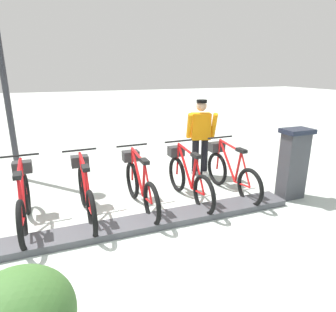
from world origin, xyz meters
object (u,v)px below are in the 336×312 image
bike_docked_2 (140,184)px  worker_near_rack (201,135)px  bike_docked_0 (230,171)px  bike_docked_3 (85,191)px  payment_kiosk (293,163)px  bike_docked_4 (24,200)px  bike_docked_1 (187,177)px  lamp_post (0,50)px

bike_docked_2 → worker_near_rack: (1.07, -1.67, 0.48)m
bike_docked_0 → bike_docked_3: same height
payment_kiosk → worker_near_rack: size_ratio=0.77×
bike_docked_0 → bike_docked_3: 2.63m
bike_docked_2 → bike_docked_4: size_ratio=1.00×
bike_docked_1 → worker_near_rack: worker_near_rack is taller
bike_docked_2 → worker_near_rack: bearing=-57.2°
payment_kiosk → bike_docked_2: bearing=78.0°
bike_docked_2 → bike_docked_4: same height
bike_docked_3 → bike_docked_1: bearing=-90.0°
bike_docked_0 → bike_docked_2: 1.75m
bike_docked_1 → lamp_post: (2.26, 2.95, 2.18)m
lamp_post → bike_docked_4: bearing=-171.9°
bike_docked_1 → worker_near_rack: bearing=-36.4°
worker_near_rack → lamp_post: (1.19, 3.74, 1.70)m
payment_kiosk → bike_docked_1: 1.91m
bike_docked_1 → bike_docked_4: bearing=90.0°
bike_docked_0 → worker_near_rack: 1.18m
payment_kiosk → worker_near_rack: bearing=31.7°
bike_docked_1 → bike_docked_3: bearing=90.0°
bike_docked_2 → bike_docked_3: 0.88m
payment_kiosk → bike_docked_4: size_ratio=0.74×
bike_docked_1 → bike_docked_3: (0.00, 1.75, 0.00)m
worker_near_rack → bike_docked_0: bearing=-175.5°
bike_docked_1 → bike_docked_2: 0.88m
bike_docked_4 → worker_near_rack: worker_near_rack is taller
bike_docked_4 → lamp_post: size_ratio=0.43×
bike_docked_2 → bike_docked_4: 1.75m
payment_kiosk → bike_docked_1: size_ratio=0.74×
bike_docked_2 → worker_near_rack: 2.04m
bike_docked_3 → lamp_post: lamp_post is taller
payment_kiosk → bike_docked_3: size_ratio=0.74×
bike_docked_0 → worker_near_rack: worker_near_rack is taller
bike_docked_0 → lamp_post: size_ratio=0.43×
lamp_post → bike_docked_0: bearing=-120.6°
bike_docked_2 → bike_docked_3: (0.00, 0.88, 0.00)m
bike_docked_3 → bike_docked_0: bearing=-90.0°
bike_docked_2 → lamp_post: (2.26, 2.08, 2.18)m
bike_docked_3 → worker_near_rack: (1.07, -2.54, 0.48)m
bike_docked_2 → bike_docked_4: bearing=90.0°
bike_docked_3 → worker_near_rack: worker_near_rack is taller
bike_docked_3 → lamp_post: (2.26, 1.20, 2.18)m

